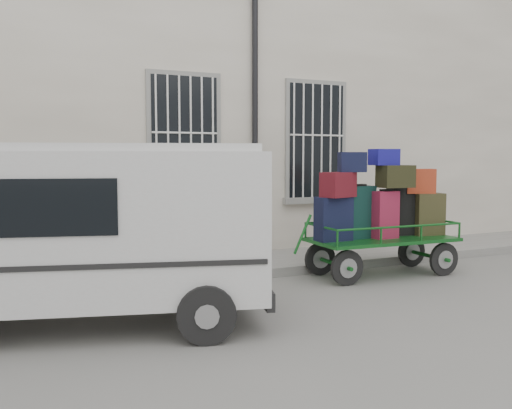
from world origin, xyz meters
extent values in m
plane|color=slate|center=(0.00, 0.00, 0.00)|extent=(80.00, 80.00, 0.00)
cube|color=#BDB4A1|center=(0.00, 5.50, 3.00)|extent=(24.00, 5.00, 6.00)
cylinder|color=black|center=(0.95, 2.92, 2.80)|extent=(0.11, 0.11, 5.60)
cube|color=black|center=(-0.40, 2.98, 2.25)|extent=(1.20, 0.08, 2.20)
cube|color=gray|center=(-0.40, 2.96, 1.09)|extent=(1.45, 0.22, 0.12)
cube|color=black|center=(2.30, 2.98, 2.25)|extent=(1.20, 0.08, 2.20)
cube|color=gray|center=(2.30, 2.96, 1.09)|extent=(1.45, 0.22, 0.12)
cube|color=slate|center=(0.00, 2.20, 0.07)|extent=(24.00, 1.70, 0.15)
cylinder|color=black|center=(1.29, 0.38, 0.27)|extent=(0.54, 0.09, 0.54)
cylinder|color=gray|center=(1.29, 0.38, 0.27)|extent=(0.30, 0.11, 0.30)
cylinder|color=black|center=(1.32, 1.21, 0.27)|extent=(0.54, 0.09, 0.54)
cylinder|color=gray|center=(1.32, 1.21, 0.27)|extent=(0.30, 0.11, 0.30)
cylinder|color=black|center=(3.13, 0.31, 0.27)|extent=(0.54, 0.09, 0.54)
cylinder|color=gray|center=(3.13, 0.31, 0.27)|extent=(0.30, 0.11, 0.30)
cylinder|color=black|center=(3.17, 1.13, 0.27)|extent=(0.54, 0.09, 0.54)
cylinder|color=gray|center=(3.17, 1.13, 0.27)|extent=(0.30, 0.11, 0.30)
cube|color=#13561C|center=(2.23, 0.76, 0.60)|extent=(2.43, 1.18, 0.05)
cylinder|color=#13561C|center=(0.76, 0.82, 0.76)|extent=(0.32, 0.06, 0.61)
cube|color=black|center=(1.33, 0.83, 0.97)|extent=(0.56, 0.30, 0.69)
cube|color=black|center=(1.33, 0.83, 1.33)|extent=(0.23, 0.16, 0.03)
cube|color=#0C2B2D|center=(1.84, 0.88, 1.05)|extent=(0.55, 0.31, 0.85)
cube|color=black|center=(1.84, 0.88, 1.49)|extent=(0.22, 0.14, 0.03)
cube|color=maroon|center=(2.23, 0.69, 1.01)|extent=(0.43, 0.25, 0.77)
cube|color=black|center=(2.23, 0.69, 1.41)|extent=(0.17, 0.12, 0.03)
cube|color=black|center=(2.73, 0.90, 1.03)|extent=(0.46, 0.32, 0.82)
cube|color=black|center=(2.73, 0.90, 1.46)|extent=(0.18, 0.14, 0.03)
cube|color=#35301A|center=(3.14, 0.72, 0.98)|extent=(0.55, 0.38, 0.70)
cube|color=black|center=(3.14, 0.72, 1.34)|extent=(0.21, 0.16, 0.03)
cube|color=#4B0F1F|center=(1.36, 0.76, 1.51)|extent=(0.59, 0.46, 0.39)
cube|color=black|center=(2.41, 0.68, 1.63)|extent=(0.57, 0.39, 0.36)
cube|color=maroon|center=(3.00, 0.79, 1.53)|extent=(0.56, 0.44, 0.41)
cube|color=black|center=(1.62, 0.77, 1.86)|extent=(0.48, 0.42, 0.31)
cube|color=navy|center=(2.25, 0.78, 1.94)|extent=(0.44, 0.36, 0.26)
cube|color=silver|center=(-2.62, -0.04, 1.18)|extent=(4.36, 2.78, 1.65)
cube|color=silver|center=(-2.62, -0.04, 2.04)|extent=(4.15, 2.60, 0.09)
cube|color=black|center=(-3.39, -0.73, 1.45)|extent=(1.95, 0.59, 0.57)
cube|color=black|center=(-0.67, -0.60, 1.45)|extent=(0.39, 1.25, 0.51)
cube|color=black|center=(-0.68, -0.59, 0.39)|extent=(0.55, 1.66, 0.20)
cube|color=white|center=(-0.64, -0.60, 0.61)|extent=(0.13, 0.38, 0.11)
cylinder|color=black|center=(-1.57, -1.22, 0.31)|extent=(0.66, 0.36, 0.62)
cylinder|color=black|center=(-1.11, 0.41, 0.31)|extent=(0.66, 0.36, 0.62)
camera|label=1|loc=(-3.59, -6.69, 1.95)|focal=40.00mm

